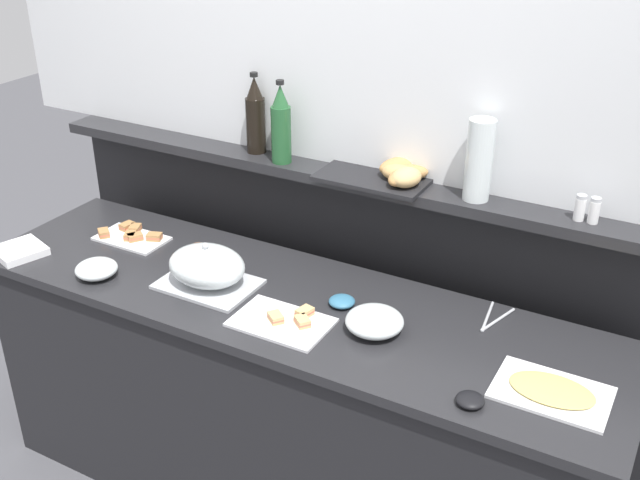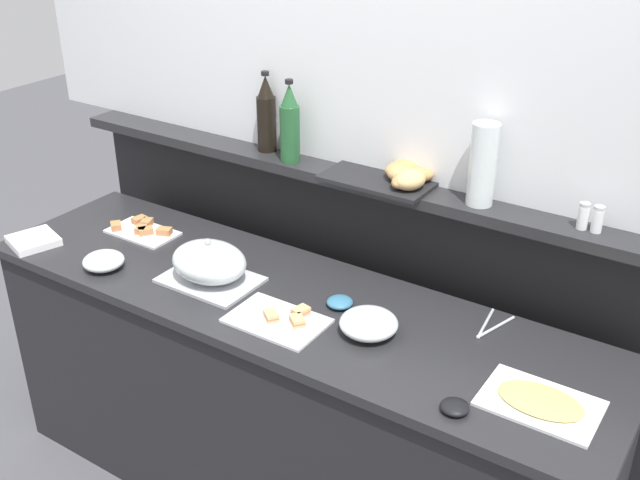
# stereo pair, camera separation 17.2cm
# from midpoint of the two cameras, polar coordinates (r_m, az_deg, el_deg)

# --- Properties ---
(ground_plane) EXTENTS (12.00, 12.00, 0.00)m
(ground_plane) POSITION_cam_midpoint_polar(r_m,az_deg,el_deg) (3.60, 4.76, -12.93)
(ground_plane) COLOR #4C4C51
(buffet_counter) EXTENTS (2.36, 0.65, 0.94)m
(buffet_counter) POSITION_cam_midpoint_polar(r_m,az_deg,el_deg) (2.90, -0.77, -12.23)
(buffet_counter) COLOR black
(buffet_counter) RESTS_ON ground_plane
(back_ledge_unit) EXTENTS (2.61, 0.22, 1.26)m
(back_ledge_unit) POSITION_cam_midpoint_polar(r_m,az_deg,el_deg) (3.14, 4.35, -4.65)
(back_ledge_unit) COLOR black
(back_ledge_unit) RESTS_ON ground_plane
(sandwich_platter_side) EXTENTS (0.28, 0.16, 0.04)m
(sandwich_platter_side) POSITION_cam_midpoint_polar(r_m,az_deg,el_deg) (3.13, -11.65, 0.72)
(sandwich_platter_side) COLOR white
(sandwich_platter_side) RESTS_ON buffet_counter
(sandwich_platter_rear) EXTENTS (0.32, 0.21, 0.04)m
(sandwich_platter_rear) POSITION_cam_midpoint_polar(r_m,az_deg,el_deg) (2.49, -1.07, -6.04)
(sandwich_platter_rear) COLOR silver
(sandwich_platter_rear) RESTS_ON buffet_counter
(cold_cuts_platter) EXTENTS (0.32, 0.22, 0.02)m
(cold_cuts_platter) POSITION_cam_midpoint_polar(r_m,az_deg,el_deg) (2.26, 18.35, -11.54)
(cold_cuts_platter) COLOR white
(cold_cuts_platter) RESTS_ON buffet_counter
(serving_cloche) EXTENTS (0.34, 0.24, 0.17)m
(serving_cloche) POSITION_cam_midpoint_polar(r_m,az_deg,el_deg) (2.70, -6.51, -1.80)
(serving_cloche) COLOR #B7BABF
(serving_cloche) RESTS_ON buffet_counter
(glass_bowl_large) EXTENTS (0.15, 0.15, 0.06)m
(glass_bowl_large) POSITION_cam_midpoint_polar(r_m,az_deg,el_deg) (2.88, -14.30, -1.61)
(glass_bowl_large) COLOR silver
(glass_bowl_large) RESTS_ON buffet_counter
(glass_bowl_medium) EXTENTS (0.19, 0.19, 0.08)m
(glass_bowl_medium) POSITION_cam_midpoint_polar(r_m,az_deg,el_deg) (2.44, 5.71, -6.36)
(glass_bowl_medium) COLOR silver
(glass_bowl_medium) RESTS_ON buffet_counter
(condiment_bowl_cream) EXTENTS (0.09, 0.09, 0.03)m
(condiment_bowl_cream) POSITION_cam_midpoint_polar(r_m,az_deg,el_deg) (2.97, -6.91, -0.35)
(condiment_bowl_cream) COLOR brown
(condiment_bowl_cream) RESTS_ON buffet_counter
(condiment_bowl_red) EXTENTS (0.08, 0.08, 0.03)m
(condiment_bowl_red) POSITION_cam_midpoint_polar(r_m,az_deg,el_deg) (2.18, 12.38, -12.18)
(condiment_bowl_red) COLOR black
(condiment_bowl_red) RESTS_ON buffet_counter
(condiment_bowl_teal) EXTENTS (0.09, 0.09, 0.03)m
(condiment_bowl_teal) POSITION_cam_midpoint_polar(r_m,az_deg,el_deg) (2.58, 3.42, -4.72)
(condiment_bowl_teal) COLOR teal
(condiment_bowl_teal) RESTS_ON buffet_counter
(serving_tongs) EXTENTS (0.08, 0.19, 0.01)m
(serving_tongs) POSITION_cam_midpoint_polar(r_m,az_deg,el_deg) (2.55, 14.55, -6.29)
(serving_tongs) COLOR #B7BABF
(serving_tongs) RESTS_ON buffet_counter
(napkin_stack) EXTENTS (0.21, 0.21, 0.03)m
(napkin_stack) POSITION_cam_midpoint_polar(r_m,az_deg,el_deg) (3.15, -19.26, -0.07)
(napkin_stack) COLOR white
(napkin_stack) RESTS_ON buffet_counter
(wine_bottle_dark) EXTENTS (0.08, 0.08, 0.32)m
(wine_bottle_dark) POSITION_cam_midpoint_polar(r_m,az_deg,el_deg) (2.98, -2.38, 9.29)
(wine_bottle_dark) COLOR black
(wine_bottle_dark) RESTS_ON back_ledge_unit
(wine_bottle_green) EXTENTS (0.08, 0.08, 0.32)m
(wine_bottle_green) POSITION_cam_midpoint_polar(r_m,az_deg,el_deg) (2.87, -0.54, 8.59)
(wine_bottle_green) COLOR #23562D
(wine_bottle_green) RESTS_ON back_ledge_unit
(salt_shaker) EXTENTS (0.03, 0.03, 0.09)m
(salt_shaker) POSITION_cam_midpoint_polar(r_m,az_deg,el_deg) (2.53, 21.01, 1.66)
(salt_shaker) COLOR white
(salt_shaker) RESTS_ON back_ledge_unit
(pepper_shaker) EXTENTS (0.03, 0.03, 0.09)m
(pepper_shaker) POSITION_cam_midpoint_polar(r_m,az_deg,el_deg) (2.52, 21.97, 1.42)
(pepper_shaker) COLOR white
(pepper_shaker) RESTS_ON back_ledge_unit
(bread_basket) EXTENTS (0.40, 0.27, 0.08)m
(bread_basket) POSITION_cam_midpoint_polar(r_m,az_deg,el_deg) (2.71, 7.76, 4.75)
(bread_basket) COLOR black
(bread_basket) RESTS_ON back_ledge_unit
(water_carafe) EXTENTS (0.09, 0.09, 0.28)m
(water_carafe) POSITION_cam_midpoint_polar(r_m,az_deg,el_deg) (2.57, 14.01, 5.49)
(water_carafe) COLOR silver
(water_carafe) RESTS_ON back_ledge_unit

